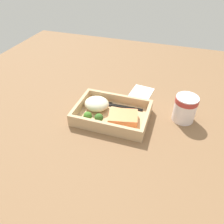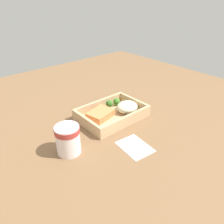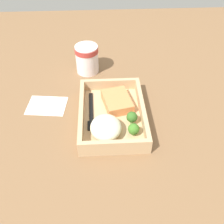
# 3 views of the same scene
# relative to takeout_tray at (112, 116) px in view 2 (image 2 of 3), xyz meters

# --- Properties ---
(ground_plane) EXTENTS (1.60, 1.60, 0.02)m
(ground_plane) POSITION_rel_takeout_tray_xyz_m (0.00, 0.00, -0.02)
(ground_plane) COLOR brown
(takeout_tray) EXTENTS (0.27, 0.19, 0.01)m
(takeout_tray) POSITION_rel_takeout_tray_xyz_m (0.00, 0.00, 0.00)
(takeout_tray) COLOR tan
(takeout_tray) RESTS_ON ground_plane
(tray_rim) EXTENTS (0.27, 0.19, 0.04)m
(tray_rim) POSITION_rel_takeout_tray_xyz_m (0.00, 0.00, 0.02)
(tray_rim) COLOR tan
(tray_rim) RESTS_ON takeout_tray
(salmon_fillet) EXTENTS (0.12, 0.10, 0.03)m
(salmon_fillet) POSITION_rel_takeout_tray_xyz_m (-0.05, 0.02, 0.02)
(salmon_fillet) COLOR #E9864D
(salmon_fillet) RESTS_ON takeout_tray
(mashed_potatoes) EXTENTS (0.09, 0.08, 0.05)m
(mashed_potatoes) POSITION_rel_takeout_tray_xyz_m (0.07, -0.02, 0.03)
(mashed_potatoes) COLOR beige
(mashed_potatoes) RESTS_ON takeout_tray
(broccoli_floret_1) EXTENTS (0.03, 0.03, 0.03)m
(broccoli_floret_1) POSITION_rel_takeout_tray_xyz_m (0.07, 0.05, 0.02)
(broccoli_floret_1) COLOR #78A155
(broccoli_floret_1) RESTS_ON takeout_tray
(broccoli_floret_2) EXTENTS (0.03, 0.03, 0.04)m
(broccoli_floret_2) POSITION_rel_takeout_tray_xyz_m (0.03, 0.05, 0.03)
(broccoli_floret_2) COLOR #82A165
(broccoli_floret_2) RESTS_ON takeout_tray
(fork) EXTENTS (0.16, 0.02, 0.00)m
(fork) POSITION_rel_takeout_tray_xyz_m (-0.01, -0.06, 0.01)
(fork) COLOR black
(fork) RESTS_ON takeout_tray
(paper_cup) EXTENTS (0.08, 0.08, 0.10)m
(paper_cup) POSITION_rel_takeout_tray_xyz_m (-0.25, -0.07, 0.05)
(paper_cup) COLOR white
(paper_cup) RESTS_ON ground_plane
(receipt_slip) EXTENTS (0.10, 0.13, 0.00)m
(receipt_slip) POSITION_rel_takeout_tray_xyz_m (-0.07, -0.20, -0.00)
(receipt_slip) COLOR white
(receipt_slip) RESTS_ON ground_plane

